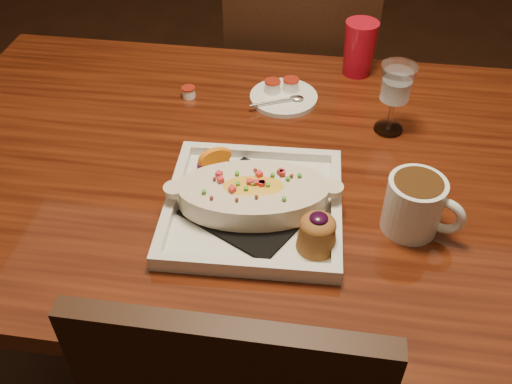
# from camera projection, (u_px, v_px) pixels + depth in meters

# --- Properties ---
(floor) EXTENTS (7.00, 7.00, 0.00)m
(floor) POSITION_uv_depth(u_px,v_px,m) (270.00, 367.00, 1.63)
(floor) COLOR black
(floor) RESTS_ON ground
(table) EXTENTS (1.50, 0.90, 0.75)m
(table) POSITION_uv_depth(u_px,v_px,m) (275.00, 200.00, 1.19)
(table) COLOR #60230D
(table) RESTS_ON floor
(chair_far) EXTENTS (0.42, 0.42, 0.93)m
(chair_far) POSITION_uv_depth(u_px,v_px,m) (299.00, 97.00, 1.75)
(chair_far) COLOR black
(chair_far) RESTS_ON floor
(plate) EXTENTS (0.33, 0.33, 0.08)m
(plate) POSITION_uv_depth(u_px,v_px,m) (257.00, 201.00, 1.00)
(plate) COLOR silver
(plate) RESTS_ON table
(coffee_mug) EXTENTS (0.13, 0.10, 0.10)m
(coffee_mug) POSITION_uv_depth(u_px,v_px,m) (416.00, 204.00, 0.96)
(coffee_mug) COLOR silver
(coffee_mug) RESTS_ON table
(goblet) EXTENTS (0.07, 0.07, 0.15)m
(goblet) POSITION_uv_depth(u_px,v_px,m) (396.00, 87.00, 1.14)
(goblet) COLOR silver
(goblet) RESTS_ON table
(saucer) EXTENTS (0.15, 0.15, 0.10)m
(saucer) POSITION_uv_depth(u_px,v_px,m) (283.00, 95.00, 1.29)
(saucer) COLOR silver
(saucer) RESTS_ON table
(creamer_loose) EXTENTS (0.03, 0.03, 0.02)m
(creamer_loose) POSITION_uv_depth(u_px,v_px,m) (189.00, 92.00, 1.30)
(creamer_loose) COLOR white
(creamer_loose) RESTS_ON table
(red_tumbler) EXTENTS (0.08, 0.08, 0.13)m
(red_tumbler) POSITION_uv_depth(u_px,v_px,m) (359.00, 48.00, 1.34)
(red_tumbler) COLOR #AE0C1E
(red_tumbler) RESTS_ON table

